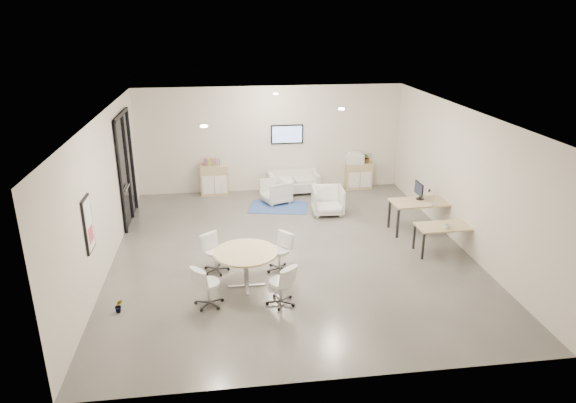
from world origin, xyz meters
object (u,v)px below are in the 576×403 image
(sideboard_right, at_px, (359,176))
(desk_front, at_px, (445,228))
(armchair_left, at_px, (276,190))
(round_table, at_px, (246,255))
(sideboard_left, at_px, (214,180))
(armchair_right, at_px, (328,199))
(loveseat, at_px, (293,183))
(desk_rear, at_px, (422,204))

(sideboard_right, xyz_separation_m, desk_front, (0.71, -4.80, 0.19))
(sideboard_right, xyz_separation_m, armchair_left, (-2.73, -0.97, -0.03))
(armchair_left, bearing_deg, round_table, -33.77)
(desk_front, bearing_deg, sideboard_left, 135.90)
(armchair_right, bearing_deg, armchair_left, 143.46)
(loveseat, xyz_separation_m, desk_front, (2.80, -4.65, 0.29))
(sideboard_left, xyz_separation_m, armchair_right, (3.07, -2.06, -0.04))
(armchair_left, xyz_separation_m, desk_rear, (3.38, -2.56, 0.34))
(sideboard_right, height_order, loveseat, sideboard_right)
(armchair_left, distance_m, desk_front, 5.15)
(sideboard_right, bearing_deg, loveseat, -175.74)
(sideboard_left, bearing_deg, round_table, -83.78)
(armchair_left, height_order, round_table, round_table)
(armchair_left, bearing_deg, desk_front, 21.31)
(armchair_left, distance_m, armchair_right, 1.71)
(loveseat, relative_size, desk_front, 1.19)
(armchair_right, relative_size, desk_front, 0.65)
(desk_rear, bearing_deg, sideboard_right, 98.29)
(loveseat, xyz_separation_m, round_table, (-1.76, -5.63, 0.39))
(desk_rear, bearing_deg, armchair_left, 140.65)
(armchair_left, relative_size, round_table, 0.59)
(desk_rear, relative_size, round_table, 1.22)
(armchair_left, height_order, desk_rear, desk_rear)
(sideboard_left, relative_size, sideboard_right, 1.12)
(desk_front, bearing_deg, armchair_left, 130.49)
(loveseat, relative_size, round_table, 1.21)
(sideboard_right, height_order, armchair_left, sideboard_right)
(loveseat, distance_m, desk_rear, 4.38)
(desk_front, xyz_separation_m, round_table, (-4.56, -0.98, 0.09))
(sideboard_right, relative_size, round_table, 0.64)
(sideboard_left, distance_m, desk_front, 7.07)
(armchair_left, distance_m, desk_rear, 4.26)
(armchair_left, xyz_separation_m, desk_front, (3.44, -3.83, 0.22))
(desk_rear, height_order, round_table, desk_rear)
(loveseat, bearing_deg, sideboard_right, 1.20)
(sideboard_left, height_order, armchair_right, sideboard_left)
(armchair_right, height_order, desk_rear, armchair_right)
(sideboard_left, xyz_separation_m, loveseat, (2.39, -0.14, -0.15))
(sideboard_left, height_order, round_table, sideboard_left)
(desk_rear, relative_size, desk_front, 1.21)
(desk_rear, bearing_deg, desk_front, -89.78)
(desk_rear, xyz_separation_m, round_table, (-4.51, -2.25, -0.02))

